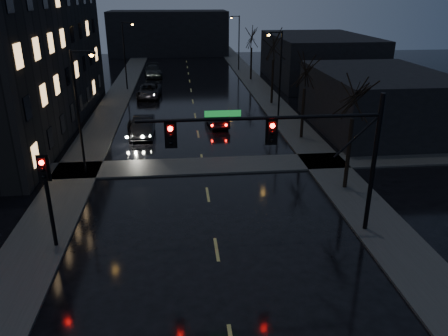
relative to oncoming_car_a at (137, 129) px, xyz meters
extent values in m
cube|color=#2D2D2B|center=(-3.44, 9.13, -0.60)|extent=(3.00, 140.00, 0.12)
cube|color=#2D2D2B|center=(13.56, 9.13, -0.60)|extent=(3.00, 140.00, 0.12)
cube|color=#2D2D2B|center=(5.06, -7.37, -0.60)|extent=(40.00, 3.00, 0.12)
cube|color=black|center=(20.56, 0.13, 1.84)|extent=(10.00, 14.00, 5.00)
cube|color=black|center=(22.06, 22.13, 2.34)|extent=(12.00, 18.00, 6.00)
cube|color=black|center=(2.06, 52.13, 3.34)|extent=(22.00, 10.00, 8.00)
cylinder|color=black|center=(12.66, -16.87, 2.84)|extent=(0.22, 0.22, 7.00)
cylinder|color=black|center=(7.16, -16.87, 5.34)|extent=(11.00, 0.16, 0.16)
cylinder|color=black|center=(11.66, -16.87, 4.34)|extent=(2.05, 0.10, 2.05)
cube|color=#0C591E|center=(5.46, -16.87, 5.59)|extent=(1.60, 0.04, 0.28)
cube|color=black|center=(3.16, -16.87, 4.69)|extent=(0.35, 0.28, 1.05)
sphere|color=#FF0705|center=(3.16, -17.03, 5.02)|extent=(0.22, 0.22, 0.22)
cube|color=black|center=(7.66, -16.87, 4.69)|extent=(0.35, 0.28, 1.05)
sphere|color=#FF0705|center=(7.66, -17.03, 5.02)|extent=(0.22, 0.22, 0.22)
cylinder|color=black|center=(-2.44, -16.87, 1.54)|extent=(0.18, 0.18, 4.40)
cube|color=black|center=(-2.44, -16.87, 3.34)|extent=(0.35, 0.28, 1.05)
sphere|color=#FF0705|center=(-2.44, -17.03, 3.67)|extent=(0.22, 0.22, 0.22)
cylinder|color=black|center=(13.46, -11.87, 1.54)|extent=(0.24, 0.24, 4.40)
cylinder|color=black|center=(13.46, -1.87, 1.40)|extent=(0.24, 0.24, 4.12)
cylinder|color=black|center=(13.46, 10.13, 1.67)|extent=(0.24, 0.24, 4.68)
cylinder|color=black|center=(13.46, 24.13, 1.48)|extent=(0.24, 0.24, 4.29)
cylinder|color=black|center=(-2.74, -7.87, 3.34)|extent=(0.16, 0.16, 8.00)
cylinder|color=black|center=(-2.14, -7.87, 7.24)|extent=(1.20, 0.10, 0.10)
cube|color=black|center=(-1.54, -7.87, 7.14)|extent=(0.50, 0.25, 0.15)
sphere|color=#FFA232|center=(-1.54, -7.87, 7.04)|extent=(0.28, 0.28, 0.28)
cylinder|color=black|center=(-2.74, 19.13, 3.34)|extent=(0.16, 0.16, 8.00)
cylinder|color=black|center=(-2.14, 19.13, 7.24)|extent=(1.20, 0.10, 0.10)
cube|color=black|center=(-1.54, 19.13, 7.14)|extent=(0.50, 0.25, 0.15)
sphere|color=#FFA232|center=(-1.54, 19.13, 7.04)|extent=(0.28, 0.28, 0.28)
cylinder|color=black|center=(12.86, 4.13, 3.34)|extent=(0.16, 0.16, 8.00)
cylinder|color=black|center=(12.26, 4.13, 7.24)|extent=(1.20, 0.10, 0.10)
cube|color=black|center=(11.66, 4.13, 7.14)|extent=(0.50, 0.25, 0.15)
sphere|color=#FFA232|center=(11.66, 4.13, 7.04)|extent=(0.28, 0.28, 0.28)
cylinder|color=black|center=(12.86, 32.13, 3.34)|extent=(0.16, 0.16, 8.00)
cylinder|color=black|center=(12.26, 32.13, 7.24)|extent=(1.20, 0.10, 0.10)
cube|color=black|center=(11.66, 32.13, 7.14)|extent=(0.50, 0.25, 0.15)
sphere|color=#FFA232|center=(11.66, 32.13, 7.04)|extent=(0.28, 0.28, 0.28)
imported|color=black|center=(0.00, 0.00, 0.00)|extent=(2.09, 4.08, 1.33)
imported|color=black|center=(0.53, 0.23, 0.12)|extent=(1.70, 4.78, 1.57)
imported|color=black|center=(0.21, 14.73, 0.08)|extent=(2.81, 5.53, 1.50)
imported|color=black|center=(0.01, 28.14, 0.16)|extent=(2.93, 5.91, 1.65)
imported|color=black|center=(6.86, 2.41, 0.03)|extent=(2.01, 4.39, 1.40)
camera|label=1|loc=(3.61, -35.30, 10.49)|focal=35.00mm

